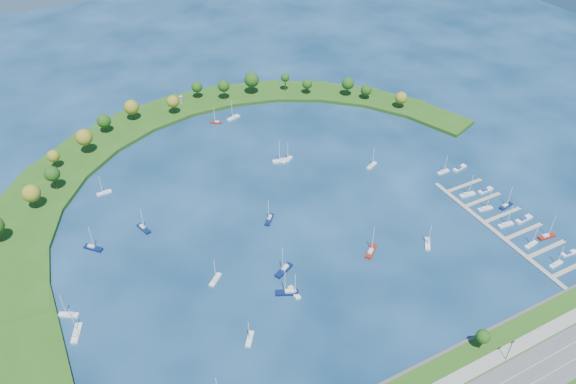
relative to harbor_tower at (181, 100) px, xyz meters
name	(u,v)px	position (x,y,z in m)	size (l,w,h in m)	color
ground	(284,207)	(10.79, -120.33, -4.37)	(700.00, 700.00, 0.00)	#07233C
breakwater	(161,179)	(-35.54, -71.62, -3.38)	(286.74, 247.64, 2.00)	#264B14
breakwater_trees	(183,119)	(-9.63, -34.05, 6.32)	(239.98, 94.18, 14.76)	#382314
harbor_tower	(181,100)	(0.00, 0.00, 0.00)	(2.60, 2.60, 4.62)	gray
dock_system	(506,226)	(96.09, -181.33, -4.01)	(24.28, 82.00, 1.60)	gray
moored_boat_0	(287,159)	(30.72, -85.64, -3.48)	(7.84, 5.01, 11.21)	silver
moored_boat_1	(77,333)	(-93.06, -151.35, -3.41)	(5.89, 9.44, 13.46)	silver
moored_boat_2	(372,165)	(68.56, -111.74, -3.49)	(7.72, 5.05, 11.07)	silver
moored_boat_3	(104,192)	(-64.28, -68.94, -3.49)	(7.33, 2.20, 10.71)	silver
moored_boat_4	(216,122)	(11.27, -30.36, -3.51)	(6.91, 5.36, 10.21)	maroon
moored_boat_5	(371,251)	(30.39, -166.34, -3.40)	(9.01, 7.93, 13.85)	maroon
moored_boat_6	(143,228)	(-54.26, -104.77, -3.45)	(4.84, 8.81, 12.48)	#0A1842
moored_boat_7	(287,292)	(-13.49, -170.37, -3.40)	(9.68, 6.45, 13.91)	#0A1842
moored_boat_8	(69,314)	(-94.14, -140.85, -3.47)	(7.84, 6.03, 11.56)	silver
moored_boat_9	(269,219)	(0.13, -126.09, -3.45)	(7.33, 7.96, 12.45)	#0A1842
moored_boat_10	(428,243)	(55.74, -173.91, -3.47)	(6.65, 7.69, 11.74)	silver
moored_boat_11	(294,292)	(-10.81, -171.54, -3.48)	(2.24, 7.74, 11.35)	silver
moored_boat_12	(93,247)	(-77.72, -107.08, -3.43)	(7.77, 8.13, 12.92)	#0A1842
moored_boat_14	(281,160)	(27.25, -85.17, -3.42)	(9.30, 4.84, 13.17)	silver
moored_boat_15	(284,270)	(-8.88, -158.57, -3.39)	(9.86, 6.69, 14.20)	#0A1842
moored_boat_16	(233,117)	(22.74, -30.31, -3.44)	(8.95, 4.74, 12.67)	silver
moored_boat_17	(215,279)	(-36.72, -150.18, -3.48)	(7.21, 6.73, 11.35)	silver
moored_boat_18	(250,338)	(-36.32, -183.94, -3.50)	(5.87, 6.95, 10.53)	silver
docked_boat_0	(556,264)	(96.33, -209.79, -3.50)	(7.22, 2.43, 10.45)	silver
docked_boat_1	(569,253)	(106.78, -207.72, -3.78)	(8.04, 3.08, 1.60)	silver
docked_boat_2	(531,244)	(96.33, -196.01, -3.49)	(7.47, 2.92, 10.69)	silver
docked_boat_3	(547,236)	(106.80, -195.45, -3.44)	(8.82, 3.45, 12.62)	maroon
docked_boat_4	(506,224)	(96.32, -180.74, -3.47)	(8.03, 3.09, 11.50)	silver
docked_boat_5	(524,219)	(106.75, -181.93, -3.65)	(9.64, 3.19, 1.94)	silver
docked_boat_6	(485,208)	(96.32, -167.44, -3.48)	(7.93, 3.38, 11.30)	silver
docked_boat_7	(506,205)	(106.81, -170.55, -3.47)	(8.25, 3.35, 11.78)	#0A1842
docked_boat_8	(467,194)	(96.31, -155.06, -3.45)	(8.60, 3.37, 12.30)	silver
docked_boat_9	(485,190)	(106.76, -156.67, -3.71)	(8.81, 2.74, 1.78)	silver
docked_boat_10	(443,171)	(98.73, -134.14, -3.50)	(7.26, 2.33, 10.55)	silver
docked_boat_11	(460,168)	(108.67, -135.60, -3.71)	(9.01, 3.81, 1.78)	silver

